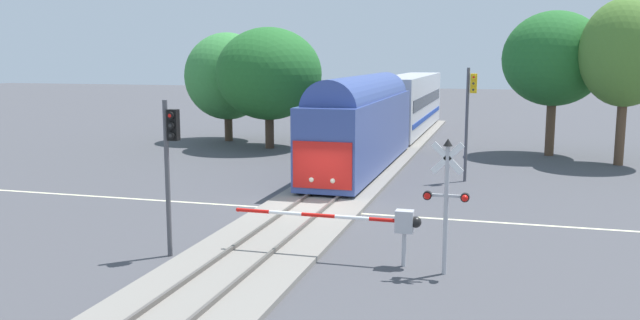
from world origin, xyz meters
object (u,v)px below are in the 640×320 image
Objects in this scene: traffic_signal_far_side at (470,106)px; traffic_signal_median at (170,153)px; oak_far_right at (554,59)px; pine_left_background at (227,76)px; commuter_train at (390,110)px; crossing_gate_near at (381,222)px; crossing_signal_mast at (446,193)px; maple_right_background at (626,53)px; oak_behind_train at (269,74)px.

traffic_signal_far_side is 18.23m from traffic_signal_median.
oak_far_right reaches higher than traffic_signal_far_side.
pine_left_background is at bearing 110.01° from traffic_signal_median.
commuter_train is 26.64m from crossing_gate_near.
crossing_gate_near is at bearing 8.63° from traffic_signal_median.
crossing_signal_mast is at bearing -99.74° from oak_far_right.
commuter_train is 11.35m from oak_far_right.
traffic_signal_far_side is 11.98m from maple_right_background.
traffic_signal_far_side reaches higher than crossing_signal_mast.
pine_left_background is (-10.34, 28.39, 1.53)m from traffic_signal_median.
traffic_signal_far_side is 0.63× the size of oak_far_right.
traffic_signal_far_side is (-0.18, 15.50, 1.45)m from crossing_signal_mast.
traffic_signal_far_side is 12.16m from oak_far_right.
maple_right_background is at bearing -9.07° from pine_left_background.
maple_right_background reaches higher than crossing_signal_mast.
commuter_train reaches higher than traffic_signal_median.
crossing_gate_near is at bearing -104.17° from oak_far_right.
oak_behind_train reaches higher than traffic_signal_far_side.
pine_left_background is (-12.88, 1.10, 2.20)m from commuter_train.
oak_far_right is at bearing -3.33° from pine_left_background.
oak_behind_train reaches higher than crossing_signal_mast.
traffic_signal_median is at bearing -176.29° from crossing_signal_mast.
pine_left_background reaches higher than commuter_train.
maple_right_background is at bearing 70.36° from crossing_signal_mast.
traffic_signal_far_side is at bearing -32.66° from oak_behind_train.
oak_behind_train is 0.90× the size of oak_far_right.
commuter_train is at bearing 13.36° from oak_behind_train.
pine_left_background reaches higher than traffic_signal_far_side.
commuter_train is at bearing 84.68° from traffic_signal_median.
pine_left_background reaches higher than crossing_signal_mast.
crossing_gate_near is 0.62× the size of maple_right_background.
crossing_gate_near is 32.47m from pine_left_background.
traffic_signal_median is (-8.77, -0.57, 0.94)m from crossing_signal_mast.
traffic_signal_median is 30.26m from oak_far_right.
traffic_signal_median is 29.67m from maple_right_background.
maple_right_background is at bearing -12.69° from commuter_train.
maple_right_background reaches higher than commuter_train.
maple_right_background is (14.59, -3.29, 3.94)m from commuter_train.
traffic_signal_median is at bearing -116.23° from oak_far_right.
maple_right_background is 23.04m from oak_behind_train.
commuter_train reaches higher than crossing_gate_near.
traffic_signal_far_side is (6.05, -11.22, 1.19)m from commuter_train.
crossing_signal_mast is 0.44× the size of oak_far_right.
traffic_signal_far_side is 0.70× the size of oak_behind_train.
oak_far_right is (19.13, 1.71, 1.06)m from oak_behind_train.
traffic_signal_far_side is 17.17m from oak_behind_train.
oak_behind_train is (-22.95, 1.30, -1.44)m from maple_right_background.
commuter_train is 4.68× the size of pine_left_background.
traffic_signal_far_side is at bearing 90.65° from crossing_signal_mast.
commuter_train is 27.44m from crossing_signal_mast.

